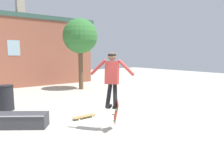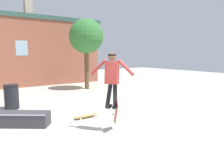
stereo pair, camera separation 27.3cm
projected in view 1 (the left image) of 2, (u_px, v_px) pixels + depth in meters
name	position (u px, v px, depth m)	size (l,w,h in m)	color
ground_plane	(128.00, 131.00, 5.89)	(40.00, 40.00, 0.00)	#B2AD9E
building_backdrop	(17.00, 49.00, 13.25)	(10.89, 0.52, 5.88)	#93513D
tree_right	(80.00, 37.00, 12.53)	(1.99, 1.99, 4.09)	brown
skate_ledge	(15.00, 120.00, 6.20)	(1.78, 1.54, 0.41)	#38383D
trash_bin	(6.00, 97.00, 8.06)	(0.56, 0.56, 0.94)	black
skater	(112.00, 75.00, 5.75)	(0.80, 1.00, 1.48)	#B23833
skateboard_flipping	(116.00, 112.00, 5.89)	(0.35, 0.57, 0.79)	red
skateboard_resting	(84.00, 116.00, 7.08)	(0.79, 0.23, 0.08)	#AD894C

